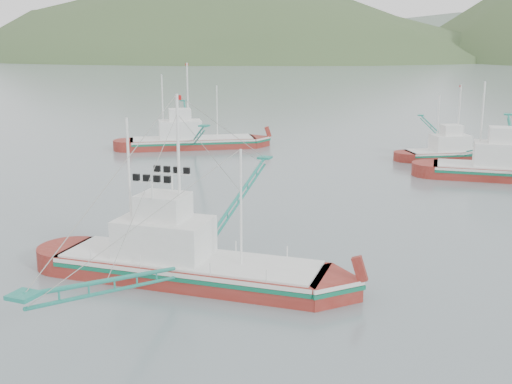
% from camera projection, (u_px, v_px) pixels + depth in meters
% --- Properties ---
extents(ground, '(1200.00, 1200.00, 0.00)m').
position_uv_depth(ground, '(215.00, 271.00, 35.80)').
color(ground, slate).
rests_on(ground, ground).
extents(main_boat, '(14.83, 26.40, 10.70)m').
position_uv_depth(main_boat, '(185.00, 253.00, 34.08)').
color(main_boat, maroon).
rests_on(main_boat, ground).
extents(bg_boat_left, '(18.57, 23.98, 10.70)m').
position_uv_depth(bg_boat_left, '(192.00, 129.00, 75.28)').
color(bg_boat_left, maroon).
rests_on(bg_boat_left, ground).
extents(bg_boat_far, '(14.50, 19.23, 8.53)m').
position_uv_depth(bg_boat_far, '(460.00, 142.00, 68.53)').
color(bg_boat_far, maroon).
rests_on(bg_boat_far, ground).
extents(headland_left, '(448.00, 308.00, 210.00)m').
position_uv_depth(headland_left, '(210.00, 58.00, 426.19)').
color(headland_left, '#385029').
rests_on(headland_left, ground).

